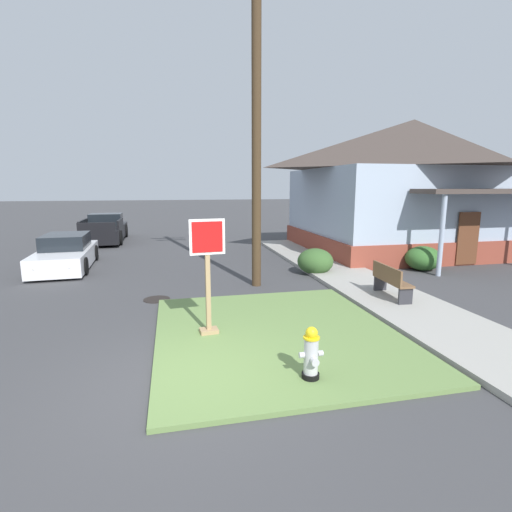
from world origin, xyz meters
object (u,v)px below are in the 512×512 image
Objects in this scene: street_bench at (390,280)px; pickup_truck_black at (105,230)px; parked_sedan_white at (66,254)px; fire_hydrant at (311,354)px; stop_sign at (208,279)px; utility_pole at (256,86)px; manhole_cover at (157,299)px.

pickup_truck_black is at bearing 124.31° from street_bench.
street_bench is (9.42, -6.34, 0.04)m from parked_sedan_white.
stop_sign is (-1.35, 2.18, 0.73)m from fire_hydrant.
stop_sign is 0.21× the size of utility_pole.
stop_sign is 1.55× the size of street_bench.
stop_sign is at bearing -68.37° from manhole_cover.
street_bench is (4.89, 1.36, -0.61)m from stop_sign.
pickup_truck_black reaches higher than fire_hydrant.
utility_pole is at bearing 85.55° from fire_hydrant.
pickup_truck_black is at bearing 106.09° from stop_sign.
fire_hydrant is 17.87m from pickup_truck_black.
parked_sedan_white is (-3.40, 4.85, 0.53)m from manhole_cover.
stop_sign is at bearing 121.89° from fire_hydrant.
fire_hydrant is at bearing -58.11° from stop_sign.
stop_sign is 5.12m from street_bench.
utility_pole is (2.94, 0.87, 5.74)m from manhole_cover.
parked_sedan_white is 0.41× the size of utility_pole.
utility_pole reaches higher than fire_hydrant.
parked_sedan_white is at bearing 146.07° from street_bench.
street_bench is at bearing -37.44° from utility_pole.
manhole_cover is 6.51m from utility_pole.
fire_hydrant is 7.93m from utility_pole.
parked_sedan_white reaches higher than street_bench.
stop_sign is 0.52× the size of parked_sedan_white.
stop_sign reaches higher than fire_hydrant.
utility_pole is (6.34, -3.98, 5.21)m from parked_sedan_white.
street_bench is 6.46m from utility_pole.
pickup_truck_black is 13.63m from utility_pole.
parked_sedan_white is 11.35m from street_bench.
parked_sedan_white is at bearing 120.77° from fire_hydrant.
pickup_truck_black reaches higher than street_bench.
manhole_cover is 12.36m from pickup_truck_black.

